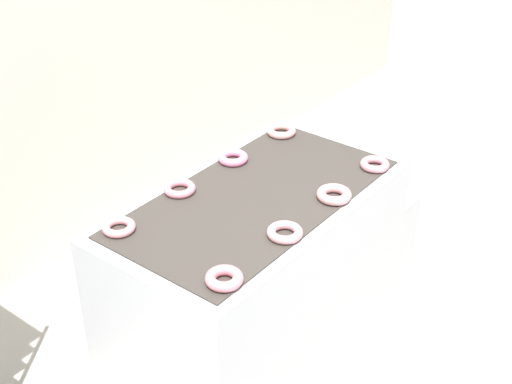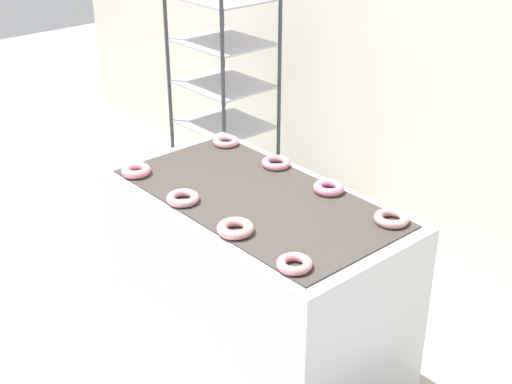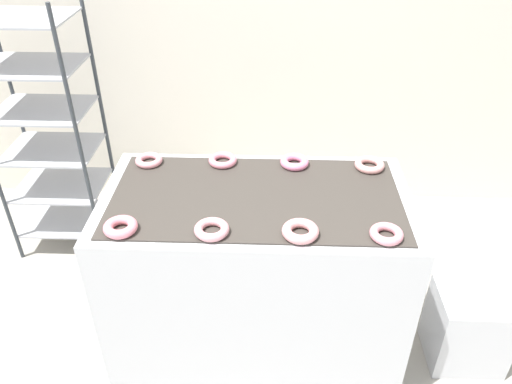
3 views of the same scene
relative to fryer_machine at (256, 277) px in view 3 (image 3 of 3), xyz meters
name	(u,v)px [view 3 (image 3 of 3)]	position (x,y,z in m)	size (l,w,h in m)	color
wall_back	(264,13)	(0.00, 1.50, 0.91)	(8.00, 0.05, 2.80)	silver
fryer_machine	(256,277)	(0.00, 0.00, 0.00)	(1.39, 0.75, 0.98)	silver
baking_rack_cart	(48,130)	(-1.32, 0.88, 0.35)	(0.58, 0.47, 1.65)	#33383D
glaze_bin	(468,327)	(1.10, -0.04, -0.27)	(0.37, 0.32, 0.44)	silver
donut_near_left	(120,227)	(-0.53, -0.27, 0.51)	(0.14, 0.14, 0.04)	pink
donut_near_midleft	(212,229)	(-0.17, -0.27, 0.51)	(0.14, 0.14, 0.04)	#CE8B91
donut_near_midright	(300,231)	(0.19, -0.27, 0.51)	(0.15, 0.15, 0.04)	pink
donut_near_right	(386,234)	(0.52, -0.27, 0.51)	(0.13, 0.13, 0.03)	#D2838D
donut_far_left	(149,160)	(-0.54, 0.27, 0.51)	(0.13, 0.13, 0.03)	pink
donut_far_midleft	(223,160)	(-0.17, 0.28, 0.51)	(0.14, 0.14, 0.03)	pink
donut_far_midright	(295,162)	(0.18, 0.27, 0.51)	(0.14, 0.14, 0.04)	pink
donut_far_right	(369,165)	(0.54, 0.26, 0.51)	(0.14, 0.14, 0.04)	#D4918C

